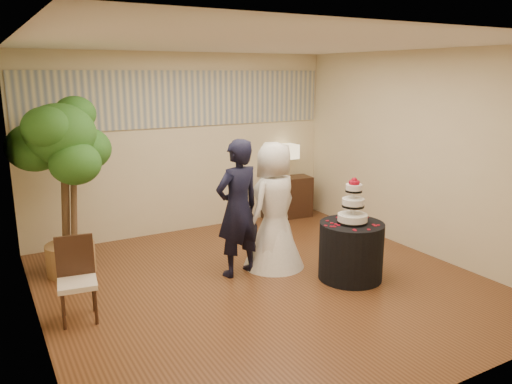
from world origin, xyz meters
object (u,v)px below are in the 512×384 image
groom (238,208)px  side_chair (77,281)px  bride (274,205)px  ficus_tree (64,187)px  console (287,197)px  table_lamp (287,161)px  wedding_cake (353,201)px  cake_table (351,251)px

groom → side_chair: groom is taller
bride → ficus_tree: size_ratio=0.73×
groom → side_chair: (-1.99, -0.27, -0.43)m
console → side_chair: (-3.92, -2.13, 0.08)m
groom → table_lamp: groom is taller
wedding_cake → table_lamp: size_ratio=0.98×
bride → cake_table: bride is taller
cake_table → side_chair: side_chair is taller
cake_table → console: bearing=73.6°
cake_table → table_lamp: size_ratio=1.35×
table_lamp → side_chair: (-3.92, -2.13, -0.57)m
table_lamp → ficus_tree: bearing=-168.4°
wedding_cake → table_lamp: (0.78, 2.66, 0.01)m
ficus_tree → wedding_cake: bearing=-32.2°
cake_table → groom: bearing=145.1°
console → table_lamp: (0.00, 0.00, 0.65)m
table_lamp → ficus_tree: 3.85m
groom → wedding_cake: size_ratio=3.04×
groom → bride: bearing=171.8°
wedding_cake → ficus_tree: ficus_tree is taller
console → side_chair: side_chair is taller
table_lamp → side_chair: 4.49m
wedding_cake → console: size_ratio=0.66×
ficus_tree → side_chair: (-0.15, -1.35, -0.70)m
bride → wedding_cake: (0.61, -0.82, 0.17)m
cake_table → wedding_cake: 0.64m
cake_table → ficus_tree: ficus_tree is taller
groom → side_chair: 2.05m
bride → side_chair: (-2.52, -0.29, -0.39)m
groom → side_chair: size_ratio=1.99×
cake_table → console: size_ratio=0.92×
wedding_cake → groom: bearing=145.1°
console → ficus_tree: bearing=-162.8°
groom → table_lamp: bearing=-146.1°
groom → cake_table: bearing=135.1°
bride → cake_table: bearing=105.4°
console → ficus_tree: 3.92m
ficus_tree → table_lamp: bearing=11.6°
bride → table_lamp: (1.39, 1.84, 0.18)m
wedding_cake → table_lamp: 2.77m
table_lamp → side_chair: bearing=-151.5°
ficus_tree → side_chair: bearing=-96.3°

